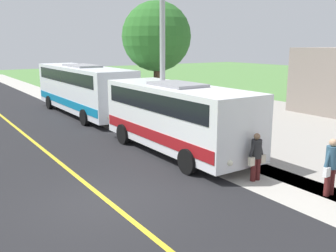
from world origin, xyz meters
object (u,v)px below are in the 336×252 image
at_px(pedestrian_waiting, 256,156).
at_px(street_light_pole, 160,54).
at_px(pedestrian_with_bags, 331,165).
at_px(transit_bus_rear, 83,87).
at_px(tree_curbside, 157,37).
at_px(shuttle_bus_front, 177,115).

distance_m(pedestrian_waiting, street_light_pole, 6.73).
distance_m(pedestrian_with_bags, street_light_pole, 8.65).
bearing_deg(transit_bus_rear, tree_curbside, 124.31).
relative_size(transit_bus_rear, pedestrian_with_bags, 6.08).
bearing_deg(pedestrian_waiting, transit_bus_rear, -89.04).
bearing_deg(street_light_pole, pedestrian_waiting, 89.14).
height_order(transit_bus_rear, street_light_pole, street_light_pole).
bearing_deg(shuttle_bus_front, pedestrian_with_bags, 100.30).
height_order(street_light_pole, tree_curbside, street_light_pole).
bearing_deg(pedestrian_with_bags, tree_curbside, -97.92).
distance_m(shuttle_bus_front, tree_curbside, 7.47).
bearing_deg(street_light_pole, shuttle_bus_front, 79.75).
height_order(shuttle_bus_front, pedestrian_waiting, shuttle_bus_front).
xyz_separation_m(transit_bus_rear, street_light_pole, (-0.33, 8.53, 2.27)).
bearing_deg(pedestrian_with_bags, pedestrian_waiting, -66.60).
bearing_deg(pedestrian_with_bags, street_light_pole, -84.21).
xyz_separation_m(pedestrian_waiting, street_light_pole, (-0.09, -5.95, 3.14)).
height_order(transit_bus_rear, pedestrian_with_bags, transit_bus_rear).
height_order(pedestrian_waiting, tree_curbside, tree_curbside).
bearing_deg(pedestrian_with_bags, transit_bus_rear, -86.03).
xyz_separation_m(transit_bus_rear, tree_curbside, (-2.87, 4.20, 3.07)).
distance_m(shuttle_bus_front, pedestrian_waiting, 4.24).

